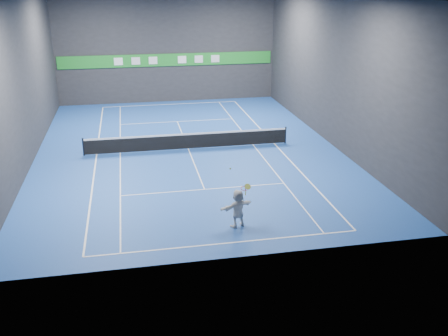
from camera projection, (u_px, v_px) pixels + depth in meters
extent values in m
plane|color=#1C469C|center=(188.00, 149.00, 30.62)|extent=(26.00, 26.00, 0.00)
cube|color=#272729|center=(167.00, 48.00, 40.95)|extent=(18.00, 0.10, 9.00)
cube|color=#272729|center=(233.00, 144.00, 17.10)|extent=(18.00, 0.10, 9.00)
cube|color=#272729|center=(24.00, 82.00, 27.41)|extent=(0.10, 26.00, 9.00)
cube|color=#272729|center=(332.00, 71.00, 30.64)|extent=(0.10, 26.00, 9.00)
cube|color=white|center=(226.00, 243.00, 19.71)|extent=(10.98, 0.08, 0.01)
cube|color=white|center=(170.00, 104.00, 41.53)|extent=(10.98, 0.08, 0.01)
cube|color=white|center=(97.00, 155.00, 29.64)|extent=(0.08, 23.78, 0.01)
cube|color=white|center=(274.00, 144.00, 31.61)|extent=(0.08, 23.78, 0.01)
cube|color=white|center=(120.00, 153.00, 29.88)|extent=(0.06, 23.78, 0.01)
cube|color=white|center=(253.00, 145.00, 31.36)|extent=(0.06, 23.78, 0.01)
cube|color=white|center=(205.00, 189.00, 24.75)|extent=(8.23, 0.06, 0.01)
cube|color=white|center=(177.00, 122.00, 36.49)|extent=(8.23, 0.06, 0.01)
cube|color=white|center=(188.00, 149.00, 30.62)|extent=(0.06, 12.80, 0.01)
imported|color=silver|center=(238.00, 208.00, 20.80)|extent=(1.60, 1.03, 1.65)
sphere|color=#ABD323|center=(230.00, 169.00, 20.13)|extent=(0.07, 0.07, 0.07)
cylinder|color=black|center=(83.00, 147.00, 29.32)|extent=(0.10, 0.10, 1.07)
cylinder|color=black|center=(285.00, 135.00, 31.54)|extent=(0.10, 0.10, 1.07)
cube|color=black|center=(188.00, 142.00, 30.46)|extent=(12.40, 0.03, 0.86)
cube|color=white|center=(188.00, 134.00, 30.28)|extent=(12.40, 0.04, 0.10)
cube|color=#1D8828|center=(168.00, 60.00, 41.25)|extent=(17.64, 0.06, 1.00)
cube|color=white|center=(118.00, 61.00, 40.48)|extent=(0.70, 0.04, 0.60)
cube|color=silver|center=(136.00, 61.00, 40.73)|extent=(0.70, 0.04, 0.60)
cube|color=white|center=(153.00, 60.00, 40.98)|extent=(0.70, 0.04, 0.60)
cube|color=white|center=(182.00, 60.00, 41.41)|extent=(0.70, 0.04, 0.60)
cube|color=silver|center=(199.00, 59.00, 41.66)|extent=(0.70, 0.04, 0.60)
cube|color=silver|center=(215.00, 59.00, 41.91)|extent=(0.70, 0.04, 0.60)
torus|color=#B11312|center=(244.00, 188.00, 20.59)|extent=(0.43, 0.42, 0.15)
cylinder|color=#C1D84C|center=(248.00, 187.00, 20.59)|extent=(0.38, 0.28, 0.26)
cylinder|color=#B4131D|center=(245.00, 190.00, 20.62)|extent=(0.08, 0.11, 0.18)
cylinder|color=yellow|center=(245.00, 193.00, 20.66)|extent=(0.07, 0.19, 0.24)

